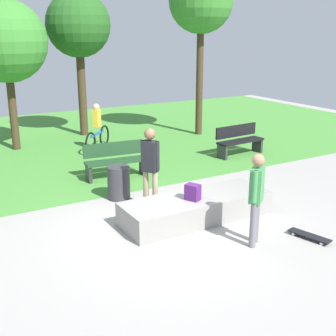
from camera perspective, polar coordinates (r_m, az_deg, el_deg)
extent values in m
plane|color=#9E9993|center=(8.62, -0.23, -7.94)|extent=(28.00, 28.00, 0.00)
cube|color=#478C38|center=(15.81, -15.07, 3.16)|extent=(26.60, 11.78, 0.01)
cube|color=gray|center=(9.02, 3.61, -5.16)|extent=(3.08, 1.05, 0.48)
cube|color=#4C1E66|center=(8.72, 3.19, -3.12)|extent=(0.30, 0.34, 0.32)
cylinder|color=slate|center=(7.95, 10.88, -7.28)|extent=(0.12, 0.12, 0.82)
cylinder|color=slate|center=(8.15, 11.21, -6.68)|extent=(0.12, 0.12, 0.82)
cube|color=#3F8C4C|center=(7.79, 11.34, -2.18)|extent=(0.38, 0.35, 0.61)
cylinder|color=#3F8C4C|center=(7.63, 11.09, -2.39)|extent=(0.09, 0.09, 0.56)
cylinder|color=#3F8C4C|center=(7.94, 11.60, -1.63)|extent=(0.09, 0.09, 0.56)
sphere|color=#9E7556|center=(7.66, 11.53, 0.98)|extent=(0.22, 0.22, 0.22)
cylinder|color=tan|center=(9.43, -2.85, -2.86)|extent=(0.12, 0.12, 0.87)
cylinder|color=tan|center=(9.34, -1.67, -3.06)|extent=(0.12, 0.12, 0.87)
cube|color=black|center=(9.15, -2.32, 1.51)|extent=(0.34, 0.38, 0.65)
cylinder|color=black|center=(9.23, -3.25, 1.79)|extent=(0.09, 0.09, 0.60)
cylinder|color=black|center=(9.07, -1.37, 1.54)|extent=(0.09, 0.09, 0.60)
sphere|color=brown|center=(9.04, -2.35, 4.40)|extent=(0.23, 0.23, 0.23)
cube|color=black|center=(8.64, 17.70, -8.26)|extent=(0.40, 0.82, 0.02)
cylinder|color=silver|center=(8.71, 15.79, -8.17)|extent=(0.04, 0.06, 0.06)
cylinder|color=silver|center=(8.84, 16.31, -7.84)|extent=(0.04, 0.06, 0.06)
cylinder|color=silver|center=(8.49, 19.11, -9.18)|extent=(0.04, 0.06, 0.06)
cylinder|color=silver|center=(8.62, 19.59, -8.82)|extent=(0.04, 0.06, 0.06)
cube|color=#1E4223|center=(11.53, -6.67, 0.85)|extent=(1.64, 0.61, 0.06)
cube|color=#1E4223|center=(11.66, -7.04, 2.45)|extent=(1.60, 0.23, 0.36)
cube|color=#2D2D33|center=(11.82, -3.23, 0.22)|extent=(0.12, 0.40, 0.45)
cube|color=#2D2D33|center=(11.41, -10.15, -0.66)|extent=(0.12, 0.40, 0.45)
cube|color=black|center=(13.78, 9.31, 3.43)|extent=(1.63, 0.56, 0.06)
cube|color=black|center=(13.88, 8.74, 4.74)|extent=(1.60, 0.18, 0.36)
cube|color=#2D2D33|center=(14.34, 11.40, 2.93)|extent=(0.11, 0.40, 0.45)
cube|color=#2D2D33|center=(13.35, 6.97, 2.09)|extent=(0.11, 0.40, 0.45)
cylinder|color=#42301E|center=(14.99, -19.31, 7.17)|extent=(0.25, 0.25, 2.63)
sphere|color=#387F2D|center=(14.81, -20.12, 15.05)|extent=(2.50, 2.50, 2.50)
cylinder|color=#42301E|center=(16.33, 4.07, 11.27)|extent=(0.25, 0.25, 4.02)
sphere|color=#387F2D|center=(16.28, 4.28, 20.69)|extent=(2.24, 2.24, 2.24)
cylinder|color=#42301E|center=(16.51, -10.98, 9.68)|extent=(0.29, 0.29, 3.22)
sphere|color=#23561E|center=(16.39, -11.45, 17.62)|extent=(2.24, 2.24, 2.24)
cylinder|color=#333338|center=(10.11, -6.35, -1.88)|extent=(0.51, 0.51, 0.76)
torus|color=black|center=(14.98, -8.18, 4.11)|extent=(0.55, 0.55, 0.72)
torus|color=black|center=(14.01, -9.92, 3.11)|extent=(0.55, 0.55, 0.72)
cube|color=#2659A5|center=(14.45, -9.06, 4.40)|extent=(0.73, 0.73, 0.08)
cube|color=gold|center=(14.35, -9.15, 6.35)|extent=(0.33, 0.33, 0.56)
sphere|color=tan|center=(14.29, -9.22, 7.72)|extent=(0.22, 0.22, 0.22)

